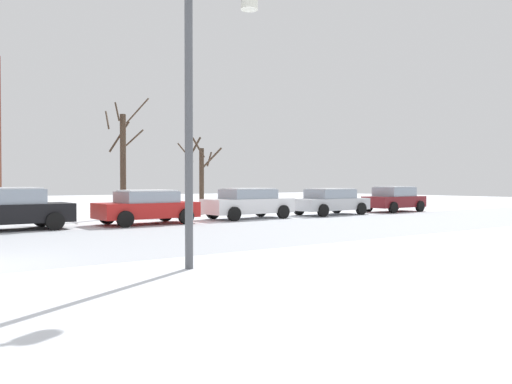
% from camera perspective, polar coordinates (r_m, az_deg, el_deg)
% --- Properties ---
extents(street_lamp, '(1.68, 0.36, 5.77)m').
position_cam_1_polar(street_lamp, '(10.05, -6.27, 11.54)').
color(street_lamp, '#4C4F54').
rests_on(street_lamp, ground).
extents(parked_car_black, '(4.46, 2.26, 1.54)m').
position_cam_1_polar(parked_car_black, '(19.65, -26.94, -1.73)').
color(parked_car_black, black).
rests_on(parked_car_black, ground).
extents(parked_car_red, '(4.10, 2.24, 1.41)m').
position_cam_1_polar(parked_car_red, '(20.73, -12.50, -1.65)').
color(parked_car_red, red).
rests_on(parked_car_red, ground).
extents(parked_car_white, '(4.44, 2.12, 1.45)m').
position_cam_1_polar(parked_car_white, '(23.38, -0.90, -1.28)').
color(parked_car_white, white).
rests_on(parked_car_white, ground).
extents(parked_car_silver, '(4.44, 2.15, 1.42)m').
position_cam_1_polar(parked_car_silver, '(26.53, 8.58, -1.06)').
color(parked_car_silver, silver).
rests_on(parked_car_silver, ground).
extents(parked_car_maroon, '(3.95, 2.14, 1.51)m').
position_cam_1_polar(parked_car_maroon, '(30.33, 15.66, -0.76)').
color(parked_car_maroon, maroon).
rests_on(parked_car_maroon, ground).
extents(tree_far_right, '(1.97, 1.95, 4.24)m').
position_cam_1_polar(tree_far_right, '(26.83, -6.34, 2.02)').
color(tree_far_right, '#423326').
rests_on(tree_far_right, ground).
extents(tree_far_mid, '(2.03, 1.71, 5.85)m').
position_cam_1_polar(tree_far_mid, '(24.87, -15.10, 3.46)').
color(tree_far_mid, '#423326').
rests_on(tree_far_mid, ground).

